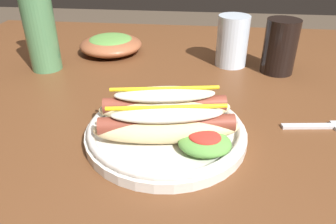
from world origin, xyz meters
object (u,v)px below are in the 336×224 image
object	(u,v)px
soda_cup	(280,47)
water_cup	(232,41)
glass_bottle	(40,28)
fork	(324,126)
hot_dog_plate	(167,124)
side_bowl	(111,44)

from	to	relation	value
soda_cup	water_cup	distance (m)	0.11
glass_bottle	fork	bearing A→B (deg)	-18.87
soda_cup	water_cup	xyz separation A→B (m)	(-0.10, 0.03, -0.00)
hot_dog_plate	water_cup	xyz separation A→B (m)	(0.12, 0.33, 0.03)
soda_cup	glass_bottle	bearing A→B (deg)	-175.58
fork	side_bowl	xyz separation A→B (m)	(-0.45, 0.32, 0.02)
hot_dog_plate	fork	xyz separation A→B (m)	(0.26, 0.06, -0.02)
glass_bottle	side_bowl	bearing A→B (deg)	45.16
fork	water_cup	world-z (taller)	water_cup
hot_dog_plate	water_cup	bearing A→B (deg)	70.72
water_cup	side_bowl	xyz separation A→B (m)	(-0.31, 0.05, -0.03)
fork	water_cup	xyz separation A→B (m)	(-0.14, 0.27, 0.06)
soda_cup	water_cup	bearing A→B (deg)	162.51
glass_bottle	side_bowl	distance (m)	0.19
fork	glass_bottle	xyz separation A→B (m)	(-0.57, 0.19, 0.09)
fork	side_bowl	size ratio (longest dim) A/B	0.76
fork	side_bowl	distance (m)	0.55
hot_dog_plate	side_bowl	xyz separation A→B (m)	(-0.19, 0.38, -0.00)
hot_dog_plate	soda_cup	bearing A→B (deg)	53.80
hot_dog_plate	glass_bottle	bearing A→B (deg)	140.62
hot_dog_plate	fork	world-z (taller)	hot_dog_plate
soda_cup	side_bowl	distance (m)	0.42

